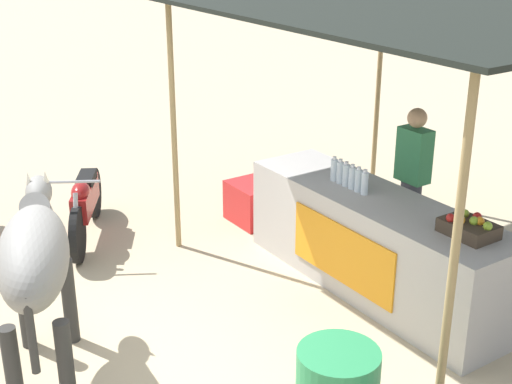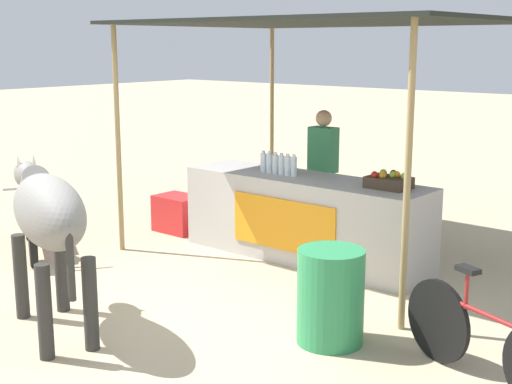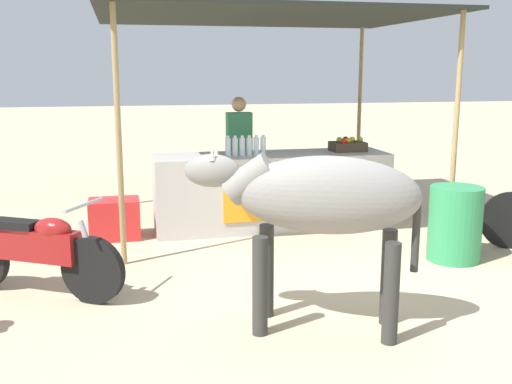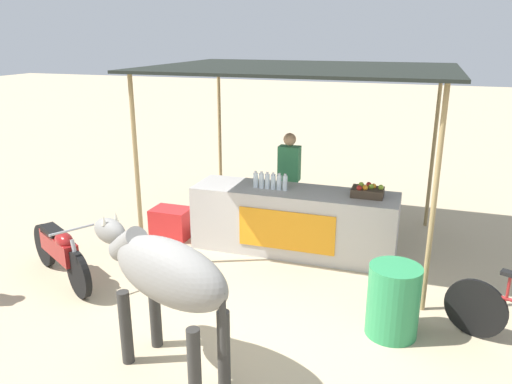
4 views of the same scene
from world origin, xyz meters
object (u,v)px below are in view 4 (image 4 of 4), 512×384
object	(u,v)px
stall_counter	(293,221)
cow	(165,275)
fruit_crate	(368,191)
motorcycle_parked	(60,250)
vendor_behind_counter	(289,182)
cooler_box	(171,223)
water_barrel	(393,301)

from	to	relation	value
stall_counter	cow	distance (m)	3.18
fruit_crate	cow	distance (m)	3.48
motorcycle_parked	vendor_behind_counter	bearing A→B (deg)	48.05
stall_counter	cow	xyz separation A→B (m)	(-0.42, -3.11, 0.55)
cooler_box	vendor_behind_counter	bearing A→B (deg)	26.45
fruit_crate	cooler_box	xyz separation A→B (m)	(-3.03, -0.15, -0.79)
vendor_behind_counter	water_barrel	world-z (taller)	vendor_behind_counter
motorcycle_parked	fruit_crate	bearing A→B (deg)	27.72
stall_counter	fruit_crate	bearing A→B (deg)	2.88
cow	vendor_behind_counter	bearing A→B (deg)	87.95
vendor_behind_counter	cow	world-z (taller)	vendor_behind_counter
fruit_crate	motorcycle_parked	size ratio (longest dim) A/B	0.28
cooler_box	cow	xyz separation A→B (m)	(1.57, -3.01, 0.79)
stall_counter	water_barrel	distance (m)	2.37
fruit_crate	water_barrel	size ratio (longest dim) A/B	0.55
cow	motorcycle_parked	distance (m)	2.62
stall_counter	motorcycle_parked	xyz separation A→B (m)	(-2.66, -1.89, -0.05)
cooler_box	stall_counter	bearing A→B (deg)	2.80
cooler_box	water_barrel	distance (m)	3.94
stall_counter	motorcycle_parked	bearing A→B (deg)	-144.53
vendor_behind_counter	water_barrel	size ratio (longest dim) A/B	2.05
cooler_box	water_barrel	size ratio (longest dim) A/B	0.75
cooler_box	water_barrel	xyz separation A→B (m)	(3.56, -1.68, 0.16)
cooler_box	motorcycle_parked	world-z (taller)	motorcycle_parked
fruit_crate	cow	world-z (taller)	cow
fruit_crate	cooler_box	world-z (taller)	fruit_crate
vendor_behind_counter	cooler_box	size ratio (longest dim) A/B	2.75
cow	motorcycle_parked	world-z (taller)	cow
water_barrel	cow	distance (m)	2.47
cow	water_barrel	bearing A→B (deg)	33.90
stall_counter	water_barrel	world-z (taller)	stall_counter
fruit_crate	vendor_behind_counter	bearing A→B (deg)	152.14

